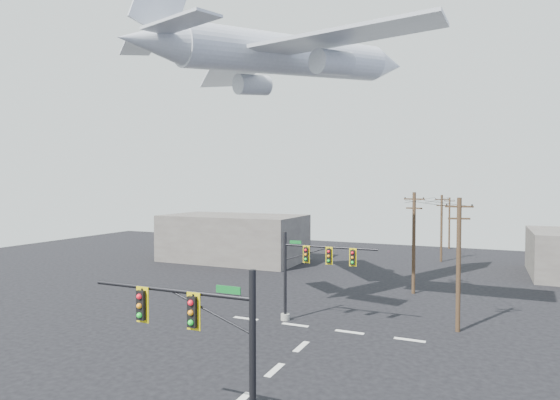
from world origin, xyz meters
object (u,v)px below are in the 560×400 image
at_px(signal_mast_far, 307,272).
at_px(utility_pole_a, 459,262).
at_px(signal_mast_near, 214,358).
at_px(airliner, 291,56).
at_px(utility_pole_b, 414,241).
at_px(utility_pole_c, 441,227).
at_px(utility_pole_d, 449,222).

bearing_deg(signal_mast_far, utility_pole_a, 12.94).
distance_m(signal_mast_near, airliner, 26.82).
distance_m(utility_pole_b, airliner, 19.88).
height_order(signal_mast_near, utility_pole_c, utility_pole_c).
distance_m(signal_mast_far, utility_pole_b, 13.89).
bearing_deg(utility_pole_d, utility_pole_c, -112.00).
bearing_deg(utility_pole_a, signal_mast_far, -179.89).
bearing_deg(utility_pole_a, utility_pole_d, 81.70).
xyz_separation_m(signal_mast_far, airliner, (-2.53, 3.13, 16.53)).
bearing_deg(utility_pole_c, utility_pole_a, -105.42).
bearing_deg(utility_pole_b, utility_pole_d, 96.30).
distance_m(utility_pole_a, utility_pole_d, 43.28).
height_order(utility_pole_a, utility_pole_b, utility_pole_b).
bearing_deg(signal_mast_far, utility_pole_c, 78.38).
xyz_separation_m(utility_pole_b, utility_pole_d, (0.93, 32.90, -0.71)).
bearing_deg(utility_pole_d, signal_mast_near, -115.07).
bearing_deg(signal_mast_near, utility_pole_c, 85.69).
xyz_separation_m(signal_mast_near, utility_pole_a, (7.26, 19.72, 0.94)).
bearing_deg(signal_mast_near, signal_mast_far, 99.42).
relative_size(utility_pole_a, utility_pole_c, 1.06).
xyz_separation_m(utility_pole_a, utility_pole_c, (-3.52, 29.88, -0.26)).
xyz_separation_m(utility_pole_b, utility_pole_c, (0.83, 19.63, -0.35)).
bearing_deg(airliner, utility_pole_d, 14.72).
relative_size(signal_mast_far, utility_pole_b, 0.77).
relative_size(utility_pole_b, utility_pole_d, 1.17).
relative_size(signal_mast_near, utility_pole_b, 0.78).
distance_m(utility_pole_c, airliner, 34.31).
bearing_deg(signal_mast_far, signal_mast_near, -80.58).
height_order(utility_pole_b, airliner, airliner).
height_order(signal_mast_near, utility_pole_b, utility_pole_b).
bearing_deg(utility_pole_d, airliner, -123.91).
bearing_deg(utility_pole_c, signal_mast_near, -116.45).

